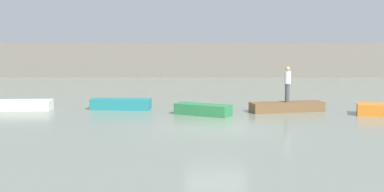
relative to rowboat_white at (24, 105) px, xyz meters
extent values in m
plane|color=gray|center=(9.46, -4.86, -0.24)|extent=(120.00, 120.00, 0.00)
cube|color=gray|center=(9.46, 20.28, 1.23)|extent=(80.00, 1.20, 2.94)
cube|color=white|center=(0.00, 0.00, 0.00)|extent=(2.89, 1.26, 0.47)
cube|color=teal|center=(4.89, 0.12, 0.03)|extent=(3.05, 1.20, 0.53)
cube|color=#2D7F47|center=(8.97, -1.76, 0.02)|extent=(2.74, 2.01, 0.51)
cube|color=brown|center=(13.09, -0.67, 0.00)|extent=(3.73, 1.77, 0.47)
cylinder|color=#4C4C56|center=(13.09, -0.67, 0.68)|extent=(0.22, 0.22, 0.89)
cylinder|color=white|center=(13.09, -0.67, 1.43)|extent=(0.32, 0.32, 0.61)
sphere|color=tan|center=(13.09, -0.67, 1.85)|extent=(0.24, 0.24, 0.24)
camera|label=1|loc=(8.46, -26.06, 3.50)|focal=49.33mm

